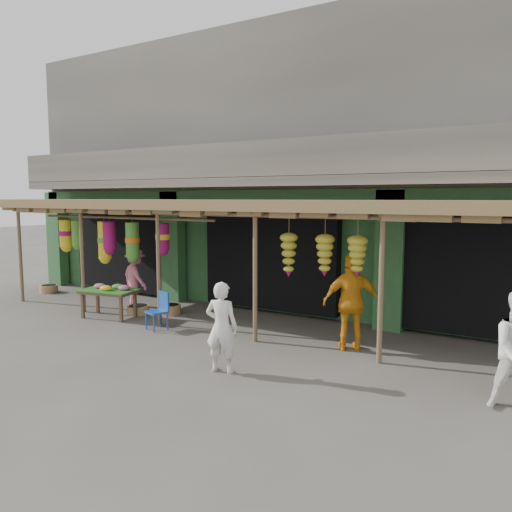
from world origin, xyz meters
The scene contains 11 objects.
ground centered at (0.00, 0.00, 0.00)m, with size 80.00×80.00×0.00m, color #514C47.
building centered at (0.00, 4.87, 3.37)m, with size 16.40×6.80×7.00m.
awning centered at (-0.15, 0.80, 2.58)m, with size 14.00×2.70×2.79m.
flower_table centered at (-2.99, -0.27, 0.63)m, with size 1.43×0.99×0.79m.
blue_chair centered at (-1.26, -0.46, 0.45)m, with size 0.49×0.50×0.81m.
basket_left centered at (-7.00, 1.00, 0.11)m, with size 0.52×0.52×0.22m, color #976B44.
basket_mid centered at (-2.68, 0.33, 0.11)m, with size 0.55×0.55×0.21m, color #9F6B47.
basket_right centered at (-2.00, 0.74, 0.11)m, with size 0.50×0.50×0.23m, color #986C47.
person_front centered at (1.43, -1.96, 0.75)m, with size 0.55×0.36×1.50m, color white.
person_vendor centered at (2.82, 0.26, 0.91)m, with size 1.06×0.44×1.81m, color orange.
person_shopper centered at (-3.39, 0.98, 0.76)m, with size 0.99×0.57×1.53m, color #DD7589.
Camera 1 is at (5.99, -8.42, 2.84)m, focal length 35.00 mm.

